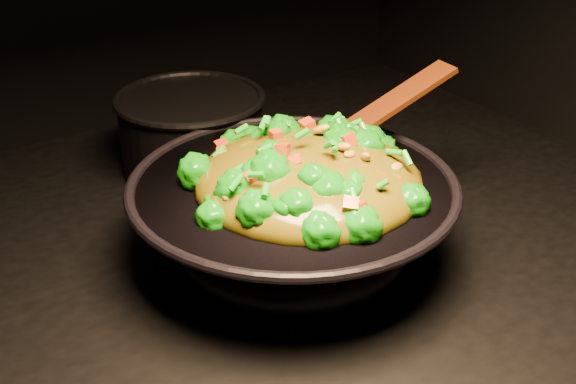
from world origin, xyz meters
TOP-DOWN VIEW (x-y plane):
  - wok at (0.05, -0.05)m, footprint 0.48×0.48m
  - stir_fry at (0.06, -0.06)m, footprint 0.30×0.30m
  - spatula at (0.18, -0.02)m, footprint 0.23×0.06m
  - back_pot at (0.06, 0.23)m, footprint 0.25×0.25m

SIDE VIEW (x-z plane):
  - wok at x=0.05m, z-range 0.90..1.00m
  - back_pot at x=0.06m, z-range 0.90..1.02m
  - spatula at x=0.18m, z-range 0.99..1.09m
  - stir_fry at x=0.06m, z-range 1.00..1.09m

